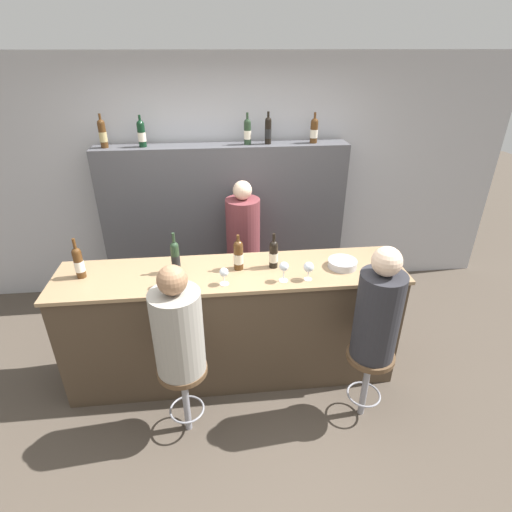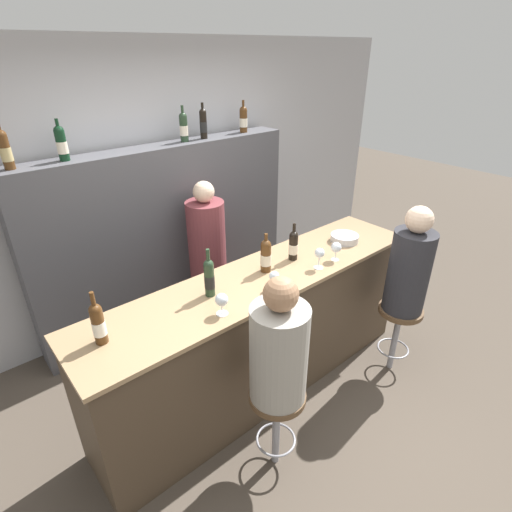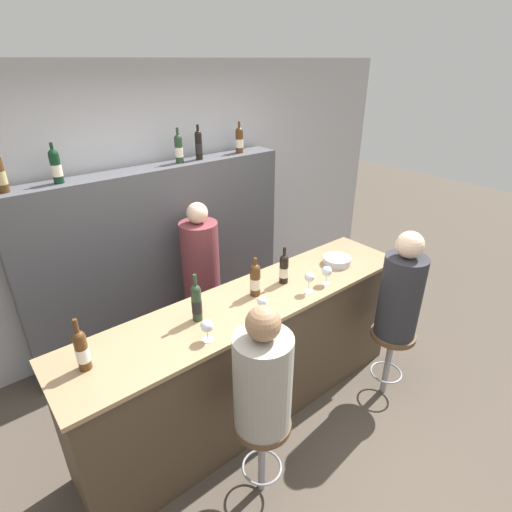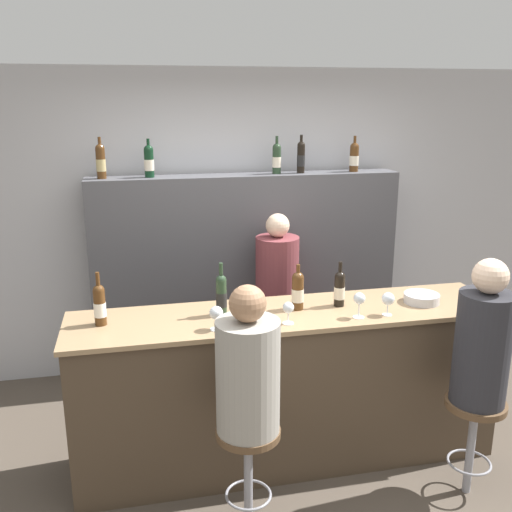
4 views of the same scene
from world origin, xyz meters
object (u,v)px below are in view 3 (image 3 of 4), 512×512
object	(u,v)px
wine_bottle_backbar_2	(179,148)
wine_glass_3	(327,272)
wine_glass_0	(207,327)
bar_stool_right	(391,346)
wine_bottle_counter_2	(255,279)
bartender	(202,284)
wine_bottle_counter_0	(82,349)
wine_glass_2	(309,278)
wine_bottle_backbar_4	(239,140)
wine_bottle_backbar_1	(56,166)
guest_seated_right	(401,291)
bar_stool_left	(262,437)
wine_bottle_counter_3	(284,268)
guest_seated_left	(263,377)
wine_bottle_counter_1	(197,302)
metal_bowl	(337,261)
wine_bottle_backbar_3	(199,145)
wine_glass_1	(262,302)

from	to	relation	value
wine_bottle_backbar_2	wine_glass_3	bearing A→B (deg)	-78.21
wine_glass_0	bar_stool_right	world-z (taller)	wine_glass_0
wine_glass_0	wine_glass_3	bearing A→B (deg)	-0.00
wine_bottle_counter_2	bartender	xyz separation A→B (m)	(0.11, 0.93, -0.50)
wine_bottle_counter_0	wine_glass_3	bearing A→B (deg)	-7.29
wine_bottle_counter_2	wine_glass_0	xyz separation A→B (m)	(-0.56, -0.22, -0.03)
wine_bottle_backbar_2	wine_glass_2	distance (m)	1.70
wine_bottle_backbar_4	wine_bottle_backbar_2	bearing A→B (deg)	180.00
wine_bottle_backbar_2	bar_stool_right	size ratio (longest dim) A/B	0.50
wine_bottle_backbar_1	guest_seated_right	bearing A→B (deg)	-47.55
bar_stool_left	wine_bottle_counter_2	bearing A→B (deg)	53.92
wine_bottle_counter_3	bartender	distance (m)	1.06
bar_stool_left	bartender	world-z (taller)	bartender
wine_bottle_counter_3	guest_seated_left	world-z (taller)	guest_seated_left
wine_bottle_counter_3	wine_bottle_backbar_2	bearing A→B (deg)	93.75
wine_glass_3	wine_bottle_backbar_2	bearing A→B (deg)	101.79
guest_seated_right	wine_bottle_counter_1	bearing A→B (deg)	156.41
wine_glass_3	bar_stool_left	xyz separation A→B (m)	(-0.97, -0.40, -0.67)
wine_glass_0	bar_stool_right	size ratio (longest dim) A/B	0.23
wine_bottle_counter_1	guest_seated_left	world-z (taller)	guest_seated_left
bar_stool_left	metal_bowl	bearing A→B (deg)	23.55
metal_bowl	guest_seated_left	world-z (taller)	guest_seated_left
wine_bottle_counter_1	wine_bottle_backbar_3	xyz separation A→B (m)	(0.89, 1.32, 0.69)
metal_bowl	wine_bottle_counter_1	bearing A→B (deg)	177.47
bar_stool_left	wine_glass_2	bearing A→B (deg)	27.07
wine_glass_1	wine_glass_2	size ratio (longest dim) A/B	0.85
wine_bottle_counter_2	wine_bottle_backbar_3	bearing A→B (deg)	73.03
wine_glass_1	guest_seated_left	size ratio (longest dim) A/B	0.17
wine_bottle_backbar_3	bartender	xyz separation A→B (m)	(-0.30, -0.39, -1.20)
wine_glass_3	metal_bowl	xyz separation A→B (m)	(0.32, 0.16, -0.07)
wine_bottle_counter_0	wine_bottle_backbar_4	bearing A→B (deg)	32.26
wine_bottle_counter_3	wine_bottle_backbar_1	distance (m)	1.87
bartender	guest_seated_right	bearing A→B (deg)	-61.98
wine_bottle_backbar_2	wine_bottle_backbar_4	distance (m)	0.68
bar_stool_left	bar_stool_right	world-z (taller)	same
wine_glass_2	guest_seated_left	world-z (taller)	guest_seated_left
bar_stool_left	wine_bottle_backbar_2	bearing A→B (deg)	71.60
wine_bottle_backbar_2	wine_glass_0	bearing A→B (deg)	-115.93
wine_bottle_backbar_2	metal_bowl	distance (m)	1.71
wine_bottle_backbar_1	wine_glass_0	xyz separation A→B (m)	(0.29, -1.54, -0.72)
wine_bottle_backbar_4	bar_stool_right	bearing A→B (deg)	-88.46
wine_bottle_counter_0	guest_seated_left	world-z (taller)	guest_seated_left
wine_bottle_counter_1	guest_seated_right	size ratio (longest dim) A/B	0.39
wine_bottle_counter_2	bar_stool_right	bearing A→B (deg)	-33.72
wine_bottle_backbar_2	guest_seated_right	xyz separation A→B (m)	(0.73, -1.94, -0.86)
metal_bowl	wine_bottle_backbar_2	bearing A→B (deg)	114.92
wine_glass_1	bartender	distance (m)	1.26
wine_bottle_counter_2	wine_bottle_backbar_4	xyz separation A→B (m)	(0.88, 1.32, 0.69)
wine_glass_2	bar_stool_left	bearing A→B (deg)	-152.93
wine_bottle_backbar_1	wine_glass_2	xyz separation A→B (m)	(1.17, -1.54, -0.71)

